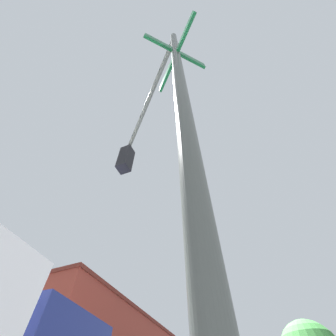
% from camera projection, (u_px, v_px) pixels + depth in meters
% --- Properties ---
extents(traffic_signal_near, '(2.45, 2.66, 6.47)m').
position_uv_depth(traffic_signal_near, '(145.00, 128.00, 3.68)').
color(traffic_signal_near, '#474C47').
rests_on(traffic_signal_near, ground_plane).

